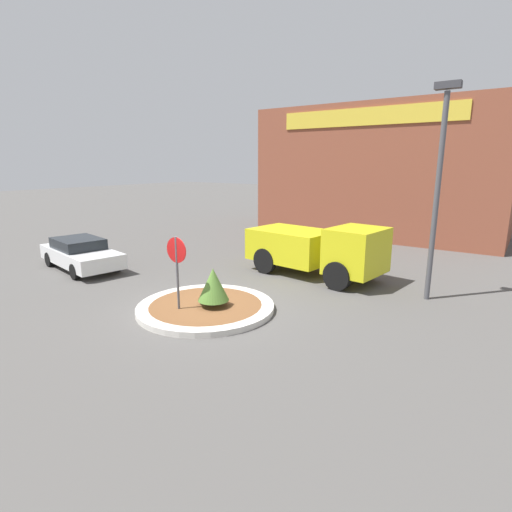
% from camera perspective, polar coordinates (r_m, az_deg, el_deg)
% --- Properties ---
extents(ground_plane, '(120.00, 120.00, 0.00)m').
position_cam_1_polar(ground_plane, '(11.96, -7.16, -7.63)').
color(ground_plane, '#514F4C').
extents(traffic_island, '(4.02, 4.02, 0.17)m').
position_cam_1_polar(traffic_island, '(11.93, -7.17, -7.25)').
color(traffic_island, beige).
rests_on(traffic_island, ground_plane).
extents(stop_sign, '(0.72, 0.07, 2.26)m').
position_cam_1_polar(stop_sign, '(11.28, -11.24, -0.71)').
color(stop_sign, '#4C4C51').
rests_on(stop_sign, ground_plane).
extents(island_shrub, '(0.90, 0.90, 1.13)m').
position_cam_1_polar(island_shrub, '(11.53, -6.13, -4.05)').
color(island_shrub, brown).
rests_on(island_shrub, traffic_island).
extents(utility_truck, '(5.43, 2.76, 2.03)m').
position_cam_1_polar(utility_truck, '(15.22, 8.52, 1.13)').
color(utility_truck, gold).
rests_on(utility_truck, ground_plane).
extents(storefront_building, '(13.74, 6.07, 7.39)m').
position_cam_1_polar(storefront_building, '(25.36, 17.51, 11.36)').
color(storefront_building, brown).
rests_on(storefront_building, ground_plane).
extents(parked_sedan_white, '(4.63, 2.53, 1.24)m').
position_cam_1_polar(parked_sedan_white, '(17.71, -23.76, 0.35)').
color(parked_sedan_white, silver).
rests_on(parked_sedan_white, ground_plane).
extents(light_pole, '(0.70, 0.30, 6.47)m').
position_cam_1_polar(light_pole, '(13.25, 24.64, 10.10)').
color(light_pole, '#4C4C51').
rests_on(light_pole, ground_plane).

